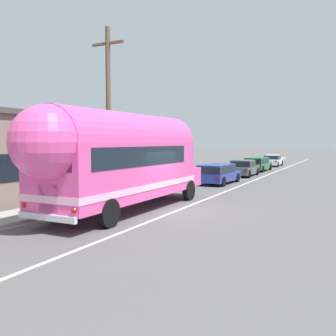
{
  "coord_description": "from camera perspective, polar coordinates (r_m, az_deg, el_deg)",
  "views": [
    {
      "loc": [
        6.58,
        -13.98,
        2.92
      ],
      "look_at": [
        -1.67,
        2.77,
        1.6
      ],
      "focal_mm": 39.97,
      "sensor_mm": 36.0,
      "label": 1
    }
  ],
  "objects": [
    {
      "name": "utility_pole",
      "position": [
        18.86,
        -9.07,
        8.56
      ],
      "size": [
        1.8,
        0.24,
        8.5
      ],
      "color": "brown",
      "rests_on": "ground"
    },
    {
      "name": "car_second",
      "position": [
        32.39,
        11.4,
        0.09
      ],
      "size": [
        1.97,
        4.54,
        1.37
      ],
      "color": "#474C51",
      "rests_on": "ground"
    },
    {
      "name": "car_third",
      "position": [
        38.17,
        13.49,
        0.74
      ],
      "size": [
        1.97,
        4.84,
        1.37
      ],
      "color": "#196633",
      "rests_on": "ground"
    },
    {
      "name": "painted_bus",
      "position": [
        15.33,
        -7.34,
        1.7
      ],
      "size": [
        2.71,
        11.26,
        4.12
      ],
      "color": "#EA4C9E",
      "rests_on": "ground"
    },
    {
      "name": "ground_plane",
      "position": [
        15.72,
        1.01,
        -6.67
      ],
      "size": [
        300.0,
        300.0,
        0.0
      ],
      "primitive_type": "plane",
      "color": "#565454"
    },
    {
      "name": "car_lead",
      "position": [
        26.06,
        7.56,
        -0.67
      ],
      "size": [
        2.04,
        4.6,
        1.37
      ],
      "color": "navy",
      "rests_on": "ground"
    },
    {
      "name": "lane_markings",
      "position": [
        27.43,
        8.44,
        -2.11
      ],
      "size": [
        3.89,
        80.0,
        0.01
      ],
      "color": "silver",
      "rests_on": "ground"
    },
    {
      "name": "car_fourth",
      "position": [
        46.33,
        15.66,
        1.18
      ],
      "size": [
        1.91,
        4.39,
        1.37
      ],
      "color": "white",
      "rests_on": "ground"
    },
    {
      "name": "sidewalk_slab",
      "position": [
        26.69,
        0.87,
        -2.09
      ],
      "size": [
        2.05,
        90.0,
        0.15
      ],
      "primitive_type": "cube",
      "color": "#9E9B93",
      "rests_on": "ground"
    }
  ]
}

